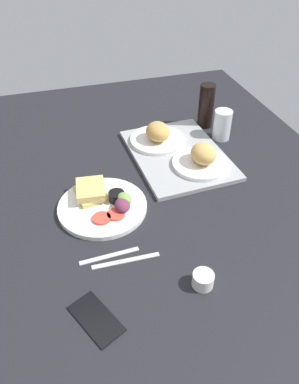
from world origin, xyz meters
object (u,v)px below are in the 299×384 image
(bread_plate_near, at_px, (158,136))
(plate_with_salad, at_px, (103,203))
(fork, at_px, (109,256))
(knife, at_px, (126,260))
(cell_phone, at_px, (96,318))
(serving_tray, at_px, (178,154))
(espresso_cup, at_px, (203,280))
(bread_plate_far, at_px, (202,158))
(drinking_glass, at_px, (222,125))
(soda_bottle, at_px, (206,106))

(bread_plate_near, height_order, plate_with_salad, bread_plate_near)
(fork, distance_m, knife, 0.05)
(plate_with_salad, distance_m, cell_phone, 0.40)
(serving_tray, bearing_deg, fork, -40.62)
(espresso_cup, bearing_deg, fork, -127.54)
(espresso_cup, xyz_separation_m, knife, (-0.13, -0.17, -0.02))
(plate_with_salad, bearing_deg, bread_plate_far, 105.23)
(fork, relative_size, cell_phone, 1.18)
(bread_plate_near, relative_size, drinking_glass, 1.78)
(serving_tray, height_order, soda_bottle, soda_bottle)
(drinking_glass, distance_m, knife, 0.74)
(soda_bottle, bearing_deg, bread_plate_far, -25.33)
(bread_plate_near, bearing_deg, bread_plate_far, 28.10)
(soda_bottle, distance_m, cell_phone, 1.00)
(drinking_glass, height_order, espresso_cup, drinking_glass)
(serving_tray, distance_m, fork, 0.54)
(bread_plate_near, relative_size, soda_bottle, 1.17)
(soda_bottle, xyz_separation_m, fork, (0.60, -0.54, -0.09))
(serving_tray, xyz_separation_m, plate_with_salad, (0.20, -0.33, 0.01))
(knife, height_order, cell_phone, cell_phone)
(fork, bearing_deg, espresso_cup, -39.71)
(plate_with_salad, relative_size, knife, 1.49)
(drinking_glass, height_order, fork, drinking_glass)
(bread_plate_far, bearing_deg, serving_tray, -152.07)
(bread_plate_far, bearing_deg, bread_plate_near, -151.90)
(bread_plate_far, xyz_separation_m, cell_phone, (0.49, -0.48, -0.04))
(bread_plate_near, xyz_separation_m, knife, (0.54, -0.26, -0.04))
(fork, xyz_separation_m, cell_phone, (0.18, -0.07, 0.00))
(cell_phone, bearing_deg, drinking_glass, 110.64)
(serving_tray, bearing_deg, drinking_glass, 109.24)
(soda_bottle, distance_m, espresso_cup, 0.84)
(serving_tray, height_order, bread_plate_far, bread_plate_far)
(plate_with_salad, distance_m, fork, 0.21)
(bread_plate_far, height_order, cell_phone, bread_plate_far)
(bread_plate_far, relative_size, drinking_glass, 1.69)
(espresso_cup, bearing_deg, bread_plate_near, 172.28)
(plate_with_salad, bearing_deg, cell_phone, -13.76)
(espresso_cup, bearing_deg, bread_plate_far, 157.55)
(serving_tray, relative_size, plate_with_salad, 1.59)
(fork, bearing_deg, bread_plate_far, 35.22)
(knife, bearing_deg, cell_phone, -124.42)
(bread_plate_near, bearing_deg, soda_bottle, 111.25)
(serving_tray, height_order, fork, serving_tray)
(bread_plate_far, bearing_deg, drinking_glass, 137.55)
(bread_plate_near, distance_m, plate_with_salad, 0.41)
(serving_tray, height_order, espresso_cup, espresso_cup)
(drinking_glass, distance_m, fork, 0.75)
(bread_plate_far, relative_size, plate_with_salad, 0.72)
(espresso_cup, relative_size, knife, 0.29)
(plate_with_salad, bearing_deg, fork, -6.66)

